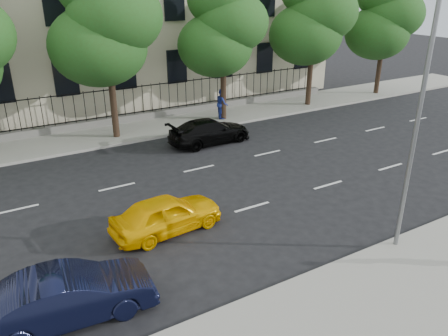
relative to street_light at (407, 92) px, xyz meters
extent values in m
plane|color=black|center=(-2.50, 1.77, -5.15)|extent=(120.00, 120.00, 0.00)
cube|color=gray|center=(-2.50, -2.23, -5.07)|extent=(60.00, 4.00, 0.15)
cube|color=gray|center=(-2.50, 15.77, -5.07)|extent=(60.00, 4.00, 0.15)
cube|color=slate|center=(-2.50, 17.47, -4.80)|extent=(30.00, 0.50, 0.40)
cube|color=black|center=(-2.50, 17.47, -4.50)|extent=(28.80, 0.05, 0.05)
cube|color=black|center=(-2.50, 17.47, -2.90)|extent=(28.80, 0.05, 0.05)
cylinder|color=slate|center=(0.00, -0.53, -1.00)|extent=(0.14, 0.14, 8.00)
cylinder|color=#382619|center=(-4.50, 14.97, -3.34)|extent=(0.36, 0.36, 3.32)
ellipsoid|color=#254D19|center=(-4.90, 15.27, -0.05)|extent=(5.13, 5.13, 4.21)
ellipsoid|color=#254D19|center=(-4.00, 14.77, 1.43)|extent=(4.86, 4.86, 4.00)
cylinder|color=#382619|center=(2.50, 14.97, -3.46)|extent=(0.36, 0.36, 3.08)
ellipsoid|color=#254D19|center=(2.10, 15.27, -0.48)|extent=(4.56, 4.56, 3.74)
ellipsoid|color=#254D19|center=(3.00, 14.77, 0.84)|extent=(4.32, 4.32, 3.55)
cylinder|color=#382619|center=(9.50, 14.97, -3.39)|extent=(0.36, 0.36, 3.22)
ellipsoid|color=#254D19|center=(9.10, 15.27, -0.22)|extent=(4.94, 4.94, 4.06)
ellipsoid|color=#254D19|center=(10.00, 14.77, 1.21)|extent=(4.68, 4.68, 3.85)
cylinder|color=#382619|center=(16.50, 14.97, -3.49)|extent=(0.36, 0.36, 3.01)
ellipsoid|color=#254D19|center=(16.10, 15.27, -0.49)|extent=(4.75, 4.75, 3.90)
ellipsoid|color=#254D19|center=(17.00, 14.77, 0.89)|extent=(4.50, 4.50, 3.70)
imported|color=#FFBC00|center=(-6.09, 4.32, -4.47)|extent=(4.10, 1.95, 1.35)
imported|color=black|center=(-10.02, 1.54, -4.43)|extent=(4.44, 1.82, 1.43)
imported|color=black|center=(-0.30, 11.69, -4.47)|extent=(4.72, 2.06, 1.35)
imported|color=navy|center=(2.48, 15.10, -4.06)|extent=(1.02, 1.12, 1.88)
camera|label=1|loc=(-11.19, -8.26, 2.97)|focal=35.00mm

